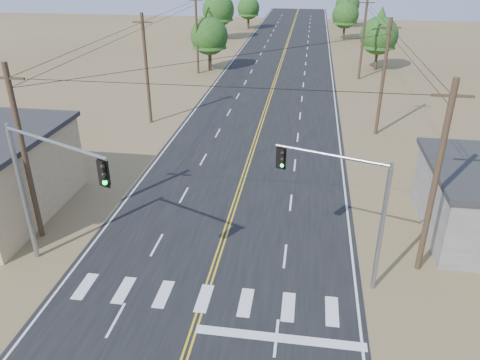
# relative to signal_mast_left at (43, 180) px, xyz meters

# --- Properties ---
(road) EXTENTS (15.00, 200.00, 0.02)m
(road) POSITION_rel_signal_mast_left_xyz_m (7.85, 20.84, -5.15)
(road) COLOR black
(road) RESTS_ON ground
(utility_pole_left_near) EXTENTS (1.80, 0.30, 10.00)m
(utility_pole_left_near) POSITION_rel_signal_mast_left_xyz_m (-2.65, 2.84, -0.04)
(utility_pole_left_near) COLOR #4C3826
(utility_pole_left_near) RESTS_ON ground
(utility_pole_left_mid) EXTENTS (1.80, 0.30, 10.00)m
(utility_pole_left_mid) POSITION_rel_signal_mast_left_xyz_m (-2.65, 22.84, -0.04)
(utility_pole_left_mid) COLOR #4C3826
(utility_pole_left_mid) RESTS_ON ground
(utility_pole_left_far) EXTENTS (1.80, 0.30, 10.00)m
(utility_pole_left_far) POSITION_rel_signal_mast_left_xyz_m (-2.65, 42.84, -0.04)
(utility_pole_left_far) COLOR #4C3826
(utility_pole_left_far) RESTS_ON ground
(utility_pole_right_near) EXTENTS (1.80, 0.30, 10.00)m
(utility_pole_right_near) POSITION_rel_signal_mast_left_xyz_m (18.35, 2.84, -0.04)
(utility_pole_right_near) COLOR #4C3826
(utility_pole_right_near) RESTS_ON ground
(utility_pole_right_mid) EXTENTS (1.80, 0.30, 10.00)m
(utility_pole_right_mid) POSITION_rel_signal_mast_left_xyz_m (18.35, 22.84, -0.04)
(utility_pole_right_mid) COLOR #4C3826
(utility_pole_right_mid) RESTS_ON ground
(utility_pole_right_far) EXTENTS (1.80, 0.30, 10.00)m
(utility_pole_right_far) POSITION_rel_signal_mast_left_xyz_m (18.35, 42.84, -0.04)
(utility_pole_right_far) COLOR #4C3826
(utility_pole_right_far) RESTS_ON ground
(signal_mast_left) EXTENTS (6.26, 3.07, 7.57)m
(signal_mast_left) POSITION_rel_signal_mast_left_xyz_m (0.00, 0.00, 0.00)
(signal_mast_left) COLOR gray
(signal_mast_left) RESTS_ON ground
(signal_mast_right) EXTENTS (5.20, 1.87, 6.76)m
(signal_mast_right) POSITION_rel_signal_mast_left_xyz_m (14.38, 1.31, -0.60)
(signal_mast_right) COLOR gray
(signal_mast_right) RESTS_ON ground
(tree_left_near) EXTENTS (4.98, 4.98, 8.30)m
(tree_left_near) POSITION_rel_signal_mast_left_xyz_m (-1.43, 44.76, -0.09)
(tree_left_near) COLOR #3F2D1E
(tree_left_near) RESTS_ON ground
(tree_left_mid) EXTENTS (5.67, 5.67, 9.45)m
(tree_left_mid) POSITION_rel_signal_mast_left_xyz_m (-4.76, 68.59, 0.62)
(tree_left_mid) COLOR #3F2D1E
(tree_left_mid) RESTS_ON ground
(tree_left_far) EXTENTS (4.52, 4.52, 7.54)m
(tree_left_far) POSITION_rel_signal_mast_left_xyz_m (-1.15, 82.20, -0.55)
(tree_left_far) COLOR #3F2D1E
(tree_left_far) RESTS_ON ground
(tree_right_near) EXTENTS (5.00, 5.00, 8.33)m
(tree_right_near) POSITION_rel_signal_mast_left_xyz_m (20.96, 48.32, -0.07)
(tree_right_near) COLOR #3F2D1E
(tree_right_near) RESTS_ON ground
(tree_right_mid) EXTENTS (4.72, 4.72, 7.87)m
(tree_right_mid) POSITION_rel_signal_mast_left_xyz_m (17.80, 72.02, -0.35)
(tree_right_mid) COLOR #3F2D1E
(tree_right_mid) RESTS_ON ground
(tree_right_far) EXTENTS (4.95, 4.95, 8.26)m
(tree_right_far) POSITION_rel_signal_mast_left_xyz_m (19.00, 87.66, -0.11)
(tree_right_far) COLOR #3F2D1E
(tree_right_far) RESTS_ON ground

